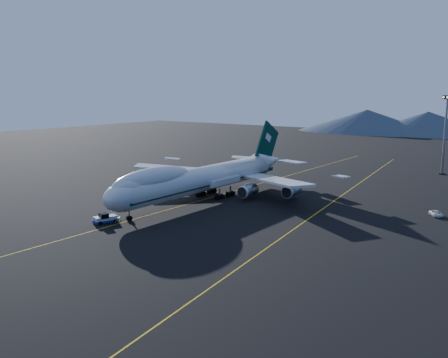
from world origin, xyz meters
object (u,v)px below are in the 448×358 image
Objects in this scene: boeing_747 at (203,178)px; pushback_tug at (106,219)px; service_van at (436,214)px; floodlight_mast at (445,135)px.

boeing_747 is 31.32m from pushback_tug.
service_van is 65.29m from floodlight_mast.
boeing_747 is at bearing 164.67° from service_van.
floodlight_mast is (-12.84, 62.68, 12.99)m from service_van.
floodlight_mast is at bearing 68.17° from service_van.
boeing_747 reaches higher than pushback_tug.
pushback_tug is 0.21× the size of floodlight_mast.
boeing_747 is at bearing 103.39° from pushback_tug.
boeing_747 is 90.84m from floodlight_mast.
service_van is 0.17× the size of floodlight_mast.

